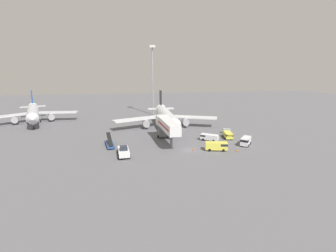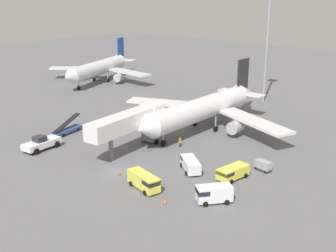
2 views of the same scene
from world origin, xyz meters
TOP-DOWN VIEW (x-y plane):
  - ground_plane at (0.00, 0.00)m, footprint 300.00×300.00m
  - airplane_at_gate at (-1.76, 24.69)m, footprint 37.07×35.54m
  - jet_bridge at (-4.27, 7.62)m, footprint 4.54×16.51m
  - pushback_tug at (-16.24, -1.61)m, footprint 3.18×6.76m
  - belt_loader_truck at (-19.94, 6.43)m, footprint 2.97×6.73m
  - service_van_near_left at (8.09, 7.50)m, footprint 5.20×4.67m
  - service_van_rear_left at (16.41, 1.36)m, footprint 4.35×4.72m
  - service_van_outer_left at (7.21, -1.50)m, footprint 5.83×3.14m
  - service_van_near_right at (14.49, 8.93)m, footprint 2.92×5.25m
  - baggage_cart_mid_center at (16.41, 14.46)m, footprint 2.64×1.72m
  - ground_crew_worker_foreground at (0.69, 14.33)m, footprint 0.45×0.45m
  - safety_cone_alpha at (12.01, -2.85)m, footprint 0.42×0.42m
  - safety_cone_bravo at (1.19, -0.37)m, footprint 0.44×0.44m
  - safety_cone_charlie at (-1.51, 16.51)m, footprint 0.34×0.34m
  - airplane_background at (-50.29, 41.35)m, footprint 31.33×32.62m
  - apron_light_mast at (-3.46, 51.36)m, footprint 2.40×2.40m

SIDE VIEW (x-z plane):
  - ground_plane at x=0.00m, z-range 0.00..0.00m
  - safety_cone_charlie at x=-1.51m, z-range 0.00..0.52m
  - safety_cone_alpha at x=12.01m, z-range 0.00..0.64m
  - safety_cone_bravo at x=1.19m, z-range 0.00..0.66m
  - belt_loader_truck at x=-19.94m, z-range -0.81..2.33m
  - baggage_cart_mid_center at x=16.41m, z-range 0.08..1.60m
  - ground_crew_worker_foreground at x=0.69m, z-range 0.05..1.75m
  - service_van_near_right at x=14.49m, z-range 0.15..1.96m
  - service_van_near_left at x=8.09m, z-range 0.15..1.97m
  - pushback_tug at x=-16.24m, z-range -0.09..2.37m
  - service_van_outer_left at x=7.21m, z-range 0.16..2.34m
  - service_van_rear_left at x=16.41m, z-range 0.15..2.38m
  - airplane_background at x=-50.29m, z-range -1.61..9.75m
  - airplane_at_gate at x=-1.76m, z-range -1.75..10.17m
  - jet_bridge at x=-4.27m, z-range 1.60..8.37m
  - apron_light_mast at x=-3.46m, z-range 5.31..35.24m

